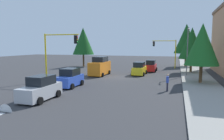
# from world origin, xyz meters

# --- Properties ---
(ground_plane) EXTENTS (120.00, 120.00, 0.00)m
(ground_plane) POSITION_xyz_m (0.00, 0.00, 0.00)
(ground_plane) COLOR #353538
(sidewalk_kerb) EXTENTS (80.00, 4.00, 0.15)m
(sidewalk_kerb) POSITION_xyz_m (-5.00, 10.50, 0.07)
(sidewalk_kerb) COLOR gray
(sidewalk_kerb) RESTS_ON ground
(lane_arrow_near) EXTENTS (2.40, 1.10, 1.10)m
(lane_arrow_near) POSITION_xyz_m (11.51, -3.00, 0.01)
(lane_arrow_near) COLOR silver
(lane_arrow_near) RESTS_ON ground
(traffic_signal_far_left) EXTENTS (0.36, 4.59, 5.48)m
(traffic_signal_far_left) POSITION_xyz_m (-14.00, 5.67, 3.89)
(traffic_signal_far_left) COLOR yellow
(traffic_signal_far_left) RESTS_ON ground
(traffic_signal_near_right) EXTENTS (0.36, 4.59, 5.85)m
(traffic_signal_near_right) POSITION_xyz_m (6.00, -5.72, 4.13)
(traffic_signal_near_right) COLOR yellow
(traffic_signal_near_right) RESTS_ON ground
(street_lamp_curbside) EXTENTS (2.15, 0.28, 7.00)m
(street_lamp_curbside) POSITION_xyz_m (-3.61, 9.20, 4.35)
(street_lamp_curbside) COLOR slate
(street_lamp_curbside) RESTS_ON ground
(tree_roadside_mid) EXTENTS (4.00, 4.00, 7.31)m
(tree_roadside_mid) POSITION_xyz_m (-8.00, 10.00, 4.79)
(tree_roadside_mid) COLOR brown
(tree_roadside_mid) RESTS_ON ground
(tree_opposite_side) EXTENTS (4.44, 4.44, 8.13)m
(tree_opposite_side) POSITION_xyz_m (-12.00, -11.00, 5.34)
(tree_opposite_side) COLOR brown
(tree_opposite_side) RESTS_ON ground
(tree_roadside_near) EXTENTS (3.81, 3.81, 6.94)m
(tree_roadside_near) POSITION_xyz_m (2.00, 10.50, 4.55)
(tree_roadside_near) COLOR brown
(tree_roadside_near) RESTS_ON ground
(tree_roadside_far) EXTENTS (4.84, 4.84, 8.87)m
(tree_roadside_far) POSITION_xyz_m (-18.00, 9.50, 5.84)
(tree_roadside_far) COLOR brown
(tree_roadside_far) RESTS_ON ground
(delivery_van_orange) EXTENTS (4.80, 2.22, 2.77)m
(delivery_van_orange) POSITION_xyz_m (-1.11, -3.15, 1.28)
(delivery_van_orange) COLOR orange
(delivery_van_orange) RESTS_ON ground
(car_yellow) EXTENTS (4.06, 1.95, 1.98)m
(car_yellow) POSITION_xyz_m (-3.21, 2.42, 0.90)
(car_yellow) COLOR yellow
(car_yellow) RESTS_ON ground
(car_blue) EXTENTS (3.63, 2.10, 1.98)m
(car_blue) POSITION_xyz_m (7.99, -3.19, 0.90)
(car_blue) COLOR blue
(car_blue) RESTS_ON ground
(car_red) EXTENTS (3.71, 1.93, 1.98)m
(car_red) POSITION_xyz_m (-7.96, 3.59, 0.89)
(car_red) COLOR red
(car_red) RESTS_ON ground
(car_silver) EXTENTS (4.04, 1.98, 1.98)m
(car_silver) POSITION_xyz_m (13.55, -2.74, 0.90)
(car_silver) COLOR #B2B5BA
(car_silver) RESTS_ON ground
(pedestrian_crossing) EXTENTS (0.40, 0.24, 1.70)m
(pedestrian_crossing) POSITION_xyz_m (7.15, 7.03, 0.91)
(pedestrian_crossing) COLOR #262638
(pedestrian_crossing) RESTS_ON ground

